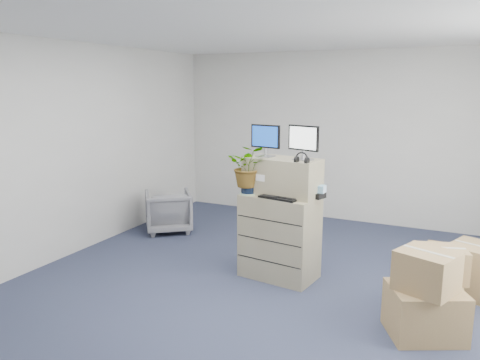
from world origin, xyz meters
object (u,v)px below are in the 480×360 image
keyboard (279,198)px  potted_plant (248,172)px  filing_cabinet_lower (279,236)px  monitor_left (265,139)px  office_chair (168,209)px  water_bottle (290,185)px  monitor_right (303,141)px

keyboard → potted_plant: 0.48m
filing_cabinet_lower → keyboard: (0.05, -0.16, 0.51)m
keyboard → monitor_left: bearing=149.7°
monitor_left → office_chair: size_ratio=0.54×
monitor_left → water_bottle: monitor_left is taller
filing_cabinet_lower → keyboard: keyboard is taller
water_bottle → filing_cabinet_lower: bearing=-178.6°
monitor_left → keyboard: bearing=-32.0°
filing_cabinet_lower → office_chair: filing_cabinet_lower is taller
keyboard → office_chair: size_ratio=0.65×
monitor_left → filing_cabinet_lower: bearing=-9.6°
monitor_left → monitor_right: monitor_right is taller
monitor_left → keyboard: (0.27, -0.24, -0.62)m
office_chair → potted_plant: bearing=112.0°
filing_cabinet_lower → monitor_left: bearing=168.7°
keyboard → office_chair: bearing=165.0°
filing_cabinet_lower → water_bottle: bearing=8.9°
keyboard → water_bottle: bearing=79.4°
potted_plant → keyboard: bearing=-8.4°
filing_cabinet_lower → water_bottle: water_bottle is taller
monitor_right → water_bottle: monitor_right is taller
monitor_left → office_chair: 2.50m
monitor_left → monitor_right: (0.48, -0.05, 0.01)m
monitor_right → office_chair: size_ratio=0.55×
monitor_left → potted_plant: size_ratio=0.63×
filing_cabinet_lower → keyboard: bearing=-65.8°
water_bottle → keyboard: bearing=-111.5°
filing_cabinet_lower → potted_plant: (-0.36, -0.10, 0.76)m
water_bottle → office_chair: size_ratio=0.36×
keyboard → potted_plant: (-0.41, 0.06, 0.25)m
monitor_left → monitor_right: size_ratio=0.97×
potted_plant → office_chair: size_ratio=0.85×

